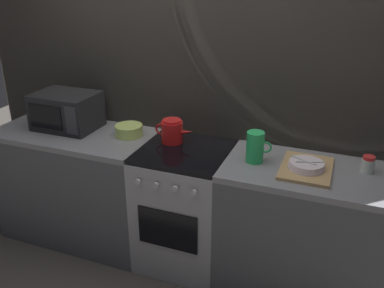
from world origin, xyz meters
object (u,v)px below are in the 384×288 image
dish_pile (306,167)px  pitcher (255,147)px  mixing_bowl (129,130)px  stove_unit (185,207)px  kettle (172,131)px  spice_jar (368,164)px  microwave (67,111)px

dish_pile → pitcher: bearing=178.7°
mixing_bowl → dish_pile: 1.28m
stove_unit → pitcher: (0.48, -0.01, 0.55)m
kettle → dish_pile: (0.93, -0.11, -0.06)m
mixing_bowl → pitcher: bearing=-5.6°
mixing_bowl → spice_jar: 1.62m
mixing_bowl → pitcher: (0.95, -0.09, 0.06)m
kettle → mixing_bowl: (-0.34, -0.01, -0.04)m
microwave → spice_jar: microwave is taller
kettle → stove_unit: bearing=-35.6°
spice_jar → stove_unit: bearing=-175.2°
mixing_bowl → spice_jar: (1.62, 0.01, 0.01)m
microwave → spice_jar: size_ratio=4.38×
microwave → stove_unit: bearing=-3.5°
mixing_bowl → spice_jar: bearing=0.3°
dish_pile → spice_jar: bearing=17.8°
stove_unit → pitcher: pitcher is taller
kettle → spice_jar: (1.28, 0.00, -0.03)m
kettle → mixing_bowl: size_ratio=1.42×
microwave → mixing_bowl: (0.51, 0.03, -0.10)m
dish_pile → spice_jar: spice_jar is taller
microwave → spice_jar: bearing=1.0°
kettle → mixing_bowl: 0.34m
microwave → kettle: microwave is taller
stove_unit → mixing_bowl: bearing=169.6°
pitcher → spice_jar: size_ratio=1.90×
stove_unit → kettle: kettle is taller
mixing_bowl → pitcher: 0.96m
stove_unit → spice_jar: bearing=4.8°
microwave → dish_pile: microwave is taller
stove_unit → pitcher: 0.73m
stove_unit → microwave: size_ratio=1.96×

